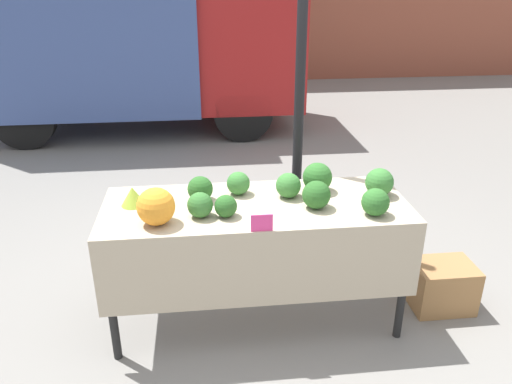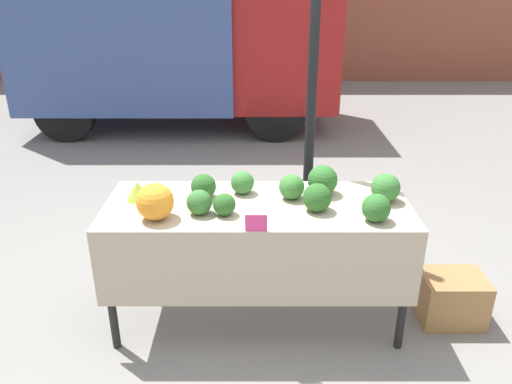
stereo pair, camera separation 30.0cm
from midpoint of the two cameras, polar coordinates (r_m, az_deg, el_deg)
ground_plane at (r=3.47m, az=2.55°, el=-14.03°), size 40.00×40.00×0.00m
tent_pole at (r=3.47m, az=8.70°, el=10.54°), size 0.07×0.07×2.69m
parked_truck at (r=7.43m, az=-9.12°, el=18.60°), size 4.35×1.87×2.84m
market_table at (r=3.03m, az=2.84°, el=-3.93°), size 1.86×0.72×0.84m
orange_cauliflower at (r=2.84m, az=-8.70°, el=-1.18°), size 0.21×0.21×0.21m
romanesco_head at (r=3.12m, az=-10.88°, el=0.08°), size 0.15×0.15×0.12m
broccoli_head_0 at (r=2.88m, az=-3.72°, el=-1.25°), size 0.15×0.15×0.15m
broccoli_head_1 at (r=3.14m, az=1.00°, el=1.03°), size 0.15×0.15×0.15m
broccoli_head_2 at (r=3.09m, az=6.71°, el=0.53°), size 0.16×0.16×0.16m
broccoli_head_3 at (r=3.18m, az=10.16°, el=1.31°), size 0.19×0.19×0.19m
broccoli_head_4 at (r=3.08m, az=-3.43°, el=0.58°), size 0.16×0.16×0.16m
broccoli_head_5 at (r=2.91m, az=16.32°, el=-1.80°), size 0.16×0.16×0.16m
broccoli_head_6 at (r=2.87m, az=-0.82°, el=-1.52°), size 0.13×0.13×0.13m
broccoli_head_7 at (r=3.17m, az=17.09°, el=0.43°), size 0.18×0.18×0.18m
broccoli_head_8 at (r=2.95m, az=9.74°, el=-0.69°), size 0.17×0.17×0.17m
price_sign at (r=2.70m, az=3.05°, el=-3.65°), size 0.12×0.01×0.10m
produce_crate at (r=3.64m, az=23.54°, el=-11.11°), size 0.41×0.31×0.33m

